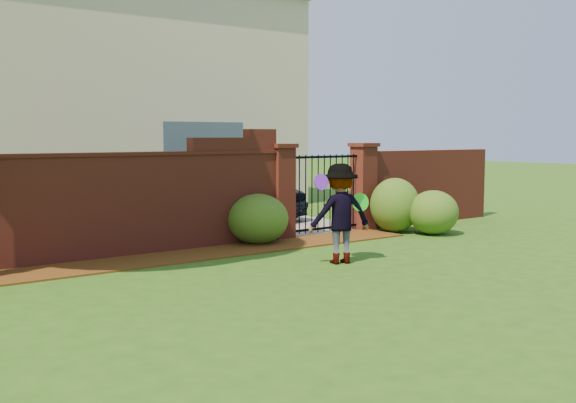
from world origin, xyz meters
TOP-DOWN VIEW (x-y plane):
  - ground at (0.00, 0.00)m, footprint 80.00×80.00m
  - mulch_bed at (-0.95, 3.34)m, footprint 11.10×1.08m
  - brick_wall at (-2.01, 4.00)m, footprint 8.70×0.31m
  - brick_wall_return at (6.60, 4.00)m, footprint 4.00×0.25m
  - pillar_left at (2.40, 4.00)m, footprint 0.50×0.50m
  - pillar_right at (4.60, 4.00)m, footprint 0.50×0.50m
  - iron_gate at (3.50, 4.00)m, footprint 1.78×0.03m
  - driveway at (3.50, 8.00)m, footprint 3.20×8.00m
  - house at (1.00, 12.00)m, footprint 12.40×6.40m
  - car at (3.43, 7.23)m, footprint 2.42×4.42m
  - shrub_left at (1.66, 3.73)m, footprint 1.16×1.16m
  - shrub_middle at (4.86, 3.31)m, footprint 1.05×1.05m
  - shrub_right at (5.26, 2.59)m, footprint 1.03×1.03m
  - man at (1.66, 1.36)m, footprint 1.16×0.88m
  - frisbee_purple at (1.27, 1.37)m, footprint 0.26×0.12m
  - frisbee_green at (1.94, 1.21)m, footprint 0.30×0.15m

SIDE VIEW (x-z plane):
  - ground at x=0.00m, z-range -0.01..0.00m
  - driveway at x=3.50m, z-range 0.00..0.01m
  - mulch_bed at x=-0.95m, z-range 0.00..0.03m
  - shrub_right at x=5.26m, z-range 0.00..0.92m
  - shrub_left at x=1.66m, z-range 0.00..0.95m
  - shrub_middle at x=4.86m, z-range 0.00..1.15m
  - car at x=3.43m, z-range 0.00..1.42m
  - man at x=1.66m, z-range 0.00..1.60m
  - brick_wall_return at x=6.60m, z-range 0.00..1.70m
  - iron_gate at x=3.50m, z-range 0.05..1.65m
  - brick_wall at x=-2.01m, z-range -0.15..2.01m
  - pillar_left at x=2.40m, z-range 0.02..1.90m
  - pillar_right at x=4.60m, z-range 0.02..1.90m
  - frisbee_green at x=1.94m, z-range 0.83..1.13m
  - frisbee_purple at x=1.27m, z-range 1.19..1.45m
  - house at x=1.00m, z-range 0.01..6.31m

